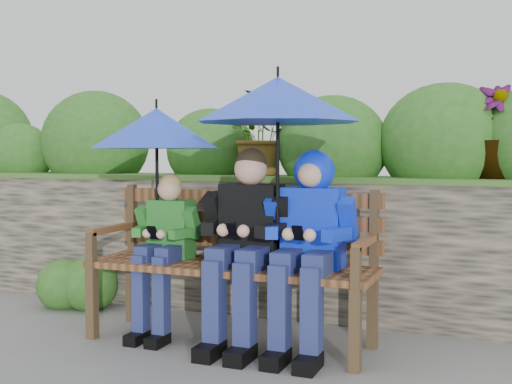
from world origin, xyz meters
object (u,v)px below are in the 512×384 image
at_px(boy_left, 165,243).
at_px(boy_right, 309,233).
at_px(umbrella_left, 157,128).
at_px(park_bench, 234,254).
at_px(umbrella_right, 278,100).
at_px(boy_middle, 245,236).

bearing_deg(boy_left, boy_right, -0.14).
bearing_deg(boy_right, umbrella_left, 177.75).
height_order(park_bench, boy_right, boy_right).
height_order(umbrella_left, umbrella_right, umbrella_right).
bearing_deg(umbrella_right, boy_left, 177.38).
relative_size(boy_middle, umbrella_right, 1.24).
bearing_deg(boy_left, boy_middle, -1.72).
relative_size(park_bench, boy_right, 1.52).
height_order(park_bench, boy_middle, boy_middle).
height_order(boy_left, boy_middle, boy_middle).
height_order(boy_right, umbrella_left, umbrella_left).
bearing_deg(umbrella_right, boy_middle, 175.00).
xyz_separation_m(umbrella_left, umbrella_right, (0.87, -0.08, 0.15)).
bearing_deg(umbrella_left, park_bench, 4.22).
height_order(boy_middle, boy_right, boy_middle).
distance_m(park_bench, umbrella_left, 0.97).
distance_m(park_bench, boy_middle, 0.20).
height_order(park_bench, boy_left, boy_left).
xyz_separation_m(boy_left, umbrella_right, (0.80, -0.04, 0.90)).
relative_size(boy_left, umbrella_left, 1.24).
relative_size(boy_right, umbrella_left, 1.41).
distance_m(umbrella_left, umbrella_right, 0.89).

